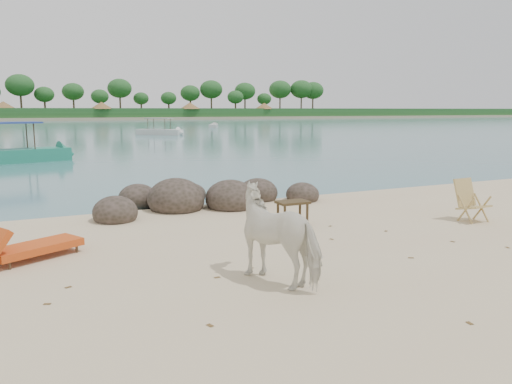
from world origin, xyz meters
TOP-DOWN VIEW (x-y plane):
  - water at (0.00, 90.00)m, footprint 400.00×400.00m
  - far_shore at (0.00, 170.00)m, footprint 420.00×90.00m
  - far_scenery at (0.03, 136.70)m, footprint 420.00×18.00m
  - boulders at (0.34, 5.76)m, footprint 6.40×2.96m
  - cow at (-0.46, -0.38)m, footprint 1.41×1.90m
  - side_table at (1.46, 2.69)m, footprint 0.72×0.47m
  - lounge_chair at (-3.86, 2.46)m, footprint 2.01×1.47m
  - deck_chair at (5.55, 1.28)m, footprint 0.66×0.72m
  - boat_near at (-4.71, 21.49)m, footprint 7.07×3.25m
  - boat_mid at (9.77, 47.05)m, footprint 5.09×5.29m
  - boat_far at (23.24, 66.42)m, footprint 3.21×5.03m
  - dead_leaves at (-0.23, -0.30)m, footprint 8.39×6.31m

SIDE VIEW (x-z plane):
  - water at x=0.00m, z-range 0.00..0.00m
  - far_shore at x=0.00m, z-range -0.70..0.70m
  - dead_leaves at x=-0.23m, z-range 0.01..0.01m
  - boulders at x=0.34m, z-range -0.34..0.78m
  - side_table at x=1.46m, z-range 0.00..0.57m
  - lounge_chair at x=-3.86m, z-range 0.00..0.57m
  - boat_far at x=23.24m, z-range 0.00..0.59m
  - deck_chair at x=5.55m, z-range 0.00..0.99m
  - cow at x=-0.46m, z-range 0.00..1.46m
  - boat_mid at x=9.77m, z-range 0.00..2.92m
  - boat_near at x=-4.71m, z-range 0.00..3.35m
  - far_scenery at x=0.03m, z-range -1.61..7.89m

